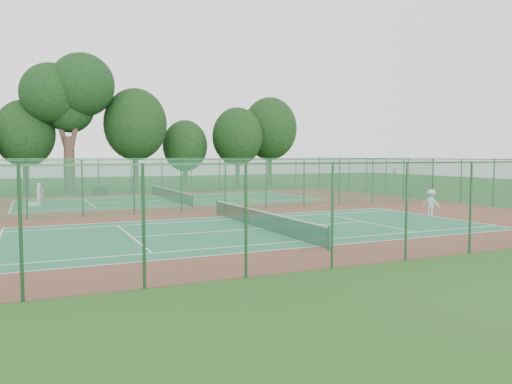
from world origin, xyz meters
TOP-DOWN VIEW (x-y plane):
  - ground at (0.00, 0.00)m, footprint 120.00×120.00m
  - red_pad at (0.00, 0.00)m, footprint 40.00×36.00m
  - court_near at (0.00, -9.00)m, footprint 23.77×10.97m
  - court_far at (0.00, 9.00)m, footprint 23.77×10.97m
  - fence_north at (0.00, 18.00)m, footprint 40.00×0.09m
  - fence_south at (0.00, -18.00)m, footprint 40.00×0.09m
  - fence_east at (20.00, 0.00)m, footprint 0.09×36.00m
  - fence_divider at (0.00, 0.00)m, footprint 40.00×0.09m
  - tennis_net_near at (0.00, -9.00)m, footprint 0.10×12.90m
  - tennis_net_far at (0.00, 9.00)m, footprint 0.10×12.90m
  - player_near at (11.38, -8.89)m, footprint 0.97×1.24m
  - player_far at (-10.04, 8.84)m, footprint 0.62×0.72m
  - trash_bin at (-9.64, 17.08)m, footprint 0.55×0.55m
  - bench at (-4.56, 17.25)m, footprint 1.33×0.54m
  - kit_bag at (-10.40, 8.35)m, footprint 0.87×0.57m
  - stray_ball_a at (5.54, -0.43)m, footprint 0.07×0.07m
  - stray_ball_b at (8.62, -0.49)m, footprint 0.07×0.07m
  - stray_ball_c at (2.44, -0.73)m, footprint 0.07×0.07m
  - big_tree at (-6.80, 22.97)m, footprint 9.25×6.77m
  - evergreen_row at (0.50, 24.25)m, footprint 39.00×5.00m

SIDE VIEW (x-z plane):
  - ground at x=0.00m, z-range 0.00..0.00m
  - evergreen_row at x=0.50m, z-range -6.00..6.00m
  - red_pad at x=0.00m, z-range 0.00..0.01m
  - court_near at x=0.00m, z-range 0.01..0.02m
  - court_far at x=0.00m, z-range 0.01..0.02m
  - stray_ball_b at x=8.62m, z-range 0.01..0.08m
  - stray_ball_c at x=2.44m, z-range 0.01..0.08m
  - stray_ball_a at x=5.54m, z-range 0.01..0.08m
  - kit_bag at x=-10.40m, z-range 0.01..0.32m
  - bench at x=-4.56m, z-range 0.02..0.82m
  - trash_bin at x=-9.64m, z-range 0.01..0.84m
  - tennis_net_near at x=0.00m, z-range 0.06..1.03m
  - tennis_net_far at x=0.00m, z-range 0.06..1.03m
  - player_far at x=-10.04m, z-range 0.02..1.69m
  - player_near at x=11.38m, z-range 0.02..1.70m
  - fence_east at x=20.00m, z-range 0.01..3.51m
  - fence_north at x=0.00m, z-range 0.01..3.51m
  - fence_south at x=0.00m, z-range 0.01..3.51m
  - fence_divider at x=0.00m, z-range 0.01..3.51m
  - big_tree at x=-6.80m, z-range 2.96..17.16m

